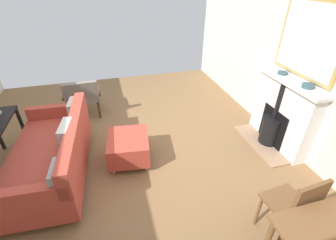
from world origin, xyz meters
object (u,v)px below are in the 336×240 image
(mantel_bowl_far, at_px, (308,86))
(dining_chair_near_fireplace, at_px, (296,206))
(sofa, at_px, (54,155))
(armchair_accent, at_px, (82,95))
(mantel_bowl_near, at_px, (283,73))
(ottoman, at_px, (129,147))
(fireplace, at_px, (280,116))

(mantel_bowl_far, xyz_separation_m, dining_chair_near_fireplace, (0.98, 1.19, -0.60))
(mantel_bowl_far, relative_size, sofa, 0.08)
(dining_chair_near_fireplace, bearing_deg, armchair_accent, -56.95)
(mantel_bowl_near, distance_m, ottoman, 2.55)
(mantel_bowl_far, bearing_deg, sofa, -7.33)
(mantel_bowl_far, distance_m, armchair_accent, 3.71)
(mantel_bowl_far, height_order, dining_chair_near_fireplace, mantel_bowl_far)
(mantel_bowl_near, relative_size, dining_chair_near_fireplace, 0.16)
(mantel_bowl_near, relative_size, mantel_bowl_far, 0.93)
(fireplace, relative_size, armchair_accent, 1.58)
(mantel_bowl_near, xyz_separation_m, ottoman, (2.39, 0.03, -0.89))
(sofa, bearing_deg, armchair_accent, -101.80)
(mantel_bowl_far, bearing_deg, ottoman, -11.21)
(ottoman, bearing_deg, dining_chair_near_fireplace, 130.16)
(mantel_bowl_near, relative_size, ottoman, 0.20)
(mantel_bowl_near, xyz_separation_m, armchair_accent, (3.06, -1.49, -0.68))
(armchair_accent, bearing_deg, dining_chair_near_fireplace, 123.05)
(fireplace, distance_m, mantel_bowl_near, 0.67)
(ottoman, bearing_deg, sofa, 2.20)
(ottoman, xyz_separation_m, dining_chair_near_fireplace, (-1.41, 1.67, 0.29))
(mantel_bowl_near, bearing_deg, armchair_accent, -25.99)
(ottoman, height_order, armchair_accent, armchair_accent)
(sofa, bearing_deg, dining_chair_near_fireplace, 145.87)
(mantel_bowl_near, relative_size, sofa, 0.08)
(dining_chair_near_fireplace, bearing_deg, ottoman, -49.84)
(mantel_bowl_far, relative_size, ottoman, 0.22)
(mantel_bowl_near, distance_m, armchair_accent, 3.47)
(mantel_bowl_far, bearing_deg, armchair_accent, -33.15)
(sofa, xyz_separation_m, dining_chair_near_fireplace, (-2.40, 1.63, 0.19))
(fireplace, xyz_separation_m, mantel_bowl_near, (-0.02, -0.22, 0.64))
(fireplace, distance_m, sofa, 3.37)
(dining_chair_near_fireplace, bearing_deg, sofa, -34.13)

